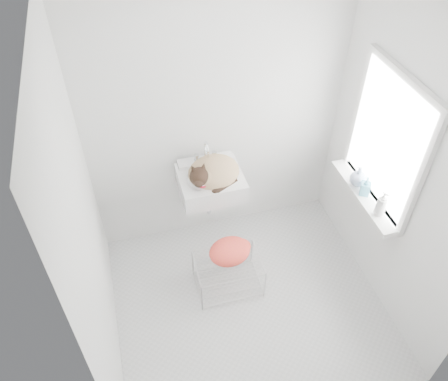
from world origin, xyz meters
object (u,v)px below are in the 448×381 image
object	(u,v)px
cat	(212,173)
wire_rack	(228,274)
sink	(211,175)
bottle_c	(357,184)
bottle_a	(378,214)
bottle_b	(364,194)

from	to	relation	value
cat	wire_rack	size ratio (longest dim) A/B	0.92
sink	wire_rack	xyz separation A→B (m)	(0.01, -0.52, -0.70)
cat	bottle_c	xyz separation A→B (m)	(1.11, -0.40, -0.04)
wire_rack	bottle_a	world-z (taller)	bottle_a
wire_rack	bottle_c	distance (m)	1.32
sink	wire_rack	size ratio (longest dim) A/B	0.99
sink	bottle_b	xyz separation A→B (m)	(1.13, -0.54, 0.00)
cat	bottle_b	xyz separation A→B (m)	(1.11, -0.53, -0.04)
cat	wire_rack	distance (m)	0.89
cat	bottle_b	distance (m)	1.23
sink	bottle_b	distance (m)	1.25
bottle_a	bottle_c	xyz separation A→B (m)	(0.00, 0.35, 0.00)
sink	bottle_b	size ratio (longest dim) A/B	3.26
bottle_b	bottle_c	world-z (taller)	bottle_c
sink	cat	world-z (taller)	cat
bottle_b	bottle_c	bearing A→B (deg)	90.00
bottle_a	bottle_b	xyz separation A→B (m)	(0.00, 0.23, 0.00)
cat	bottle_a	distance (m)	1.35
bottle_a	bottle_c	size ratio (longest dim) A/B	1.06
bottle_a	bottle_b	size ratio (longest dim) A/B	1.12
sink	bottle_b	bearing A→B (deg)	-25.77
wire_rack	bottle_b	world-z (taller)	bottle_b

